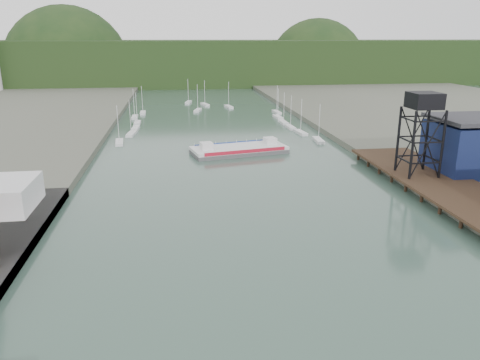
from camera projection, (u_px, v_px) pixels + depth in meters
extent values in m
cube|color=black|center=(464.00, 196.00, 80.72)|extent=(14.00, 70.00, 0.50)
cylinder|color=black|center=(431.00, 203.00, 80.27)|extent=(0.60, 0.60, 2.20)
cylinder|color=black|center=(413.00, 146.00, 87.57)|extent=(0.50, 0.50, 13.00)
cylinder|color=black|center=(443.00, 145.00, 88.35)|extent=(0.50, 0.50, 13.00)
cylinder|color=black|center=(398.00, 139.00, 93.25)|extent=(0.50, 0.50, 13.00)
cylinder|color=black|center=(426.00, 138.00, 94.03)|extent=(0.50, 0.50, 13.00)
cube|color=black|center=(425.00, 100.00, 88.45)|extent=(5.50, 5.50, 3.00)
cube|color=silver|center=(119.00, 142.00, 128.57)|extent=(2.67, 7.65, 0.90)
cube|color=silver|center=(131.00, 134.00, 139.67)|extent=(2.81, 7.67, 0.90)
cube|color=silver|center=(135.00, 128.00, 148.14)|extent=(2.35, 7.59, 0.90)
cube|color=silver|center=(137.00, 123.00, 157.52)|extent=(2.01, 7.50, 0.90)
cube|color=silver|center=(135.00, 117.00, 168.88)|extent=(2.00, 7.50, 0.90)
cube|color=silver|center=(143.00, 113.00, 178.50)|extent=(2.16, 7.54, 0.90)
cube|color=silver|center=(318.00, 140.00, 131.13)|extent=(2.53, 7.62, 0.90)
cube|color=silver|center=(301.00, 133.00, 141.72)|extent=(2.76, 7.67, 0.90)
cube|color=silver|center=(290.00, 127.00, 149.91)|extent=(2.22, 7.56, 0.90)
cube|color=silver|center=(284.00, 123.00, 158.41)|extent=(2.18, 7.54, 0.90)
cube|color=silver|center=(278.00, 117.00, 168.97)|extent=(2.46, 7.61, 0.90)
cube|color=silver|center=(277.00, 112.00, 180.24)|extent=(2.48, 7.61, 0.90)
cube|color=silver|center=(198.00, 110.00, 184.88)|extent=(3.78, 7.76, 0.90)
cube|color=silver|center=(229.00, 107.00, 194.17)|extent=(3.31, 7.74, 0.90)
cube|color=silver|center=(205.00, 105.00, 200.53)|extent=(3.76, 7.76, 0.90)
cube|color=silver|center=(188.00, 102.00, 207.23)|extent=(3.40, 7.74, 0.90)
cube|color=black|center=(192.00, 62.00, 314.47)|extent=(500.00, 120.00, 28.00)
sphere|color=black|center=(69.00, 69.00, 305.25)|extent=(80.00, 80.00, 80.00)
sphere|color=black|center=(316.00, 69.00, 337.40)|extent=(70.00, 70.00, 70.00)
cube|color=#4F4F51|center=(239.00, 151.00, 118.10)|extent=(25.11, 14.27, 0.95)
cube|color=silver|center=(239.00, 148.00, 117.85)|extent=(25.11, 14.27, 0.76)
cube|color=red|center=(246.00, 151.00, 113.51)|extent=(20.35, 4.57, 0.85)
cube|color=navy|center=(233.00, 143.00, 122.08)|extent=(20.35, 4.57, 0.85)
cube|color=silver|center=(206.00, 146.00, 114.72)|extent=(3.38, 3.38, 1.89)
cube|color=silver|center=(270.00, 141.00, 120.31)|extent=(3.38, 3.38, 1.89)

